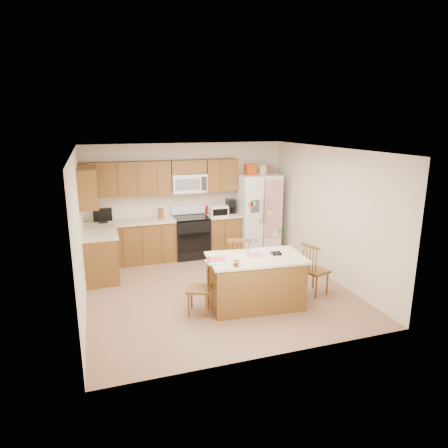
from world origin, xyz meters
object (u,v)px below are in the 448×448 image
object	(u,v)px
stove	(191,236)
windsor_chair_right	(314,270)
windsor_chair_left	(200,288)
refrigerator	(257,212)
windsor_chair_back	(239,266)
island	(255,281)

from	to	relation	value
stove	windsor_chair_right	distance (m)	3.08
windsor_chair_left	windsor_chair_right	bearing A→B (deg)	1.87
refrigerator	windsor_chair_back	bearing A→B (deg)	-120.53
windsor_chair_left	windsor_chair_right	distance (m)	2.08
windsor_chair_back	windsor_chair_right	distance (m)	1.32
island	windsor_chair_right	bearing A→B (deg)	4.29
stove	windsor_chair_back	world-z (taller)	stove
island	windsor_chair_right	world-z (taller)	island
island	windsor_chair_right	xyz separation A→B (m)	(1.15, 0.09, 0.01)
stove	windsor_chair_left	world-z (taller)	stove
stove	windsor_chair_left	size ratio (longest dim) A/B	1.28
island	windsor_chair_back	distance (m)	0.60
island	windsor_chair_left	world-z (taller)	island
refrigerator	island	world-z (taller)	refrigerator
stove	island	world-z (taller)	stove
windsor_chair_back	stove	bearing A→B (deg)	99.06
stove	windsor_chair_right	size ratio (longest dim) A/B	1.22
refrigerator	windsor_chair_back	xyz separation A→B (m)	(-1.23, -2.08, -0.44)
stove	refrigerator	world-z (taller)	refrigerator
windsor_chair_left	windsor_chair_back	xyz separation A→B (m)	(0.86, 0.58, 0.07)
refrigerator	island	size ratio (longest dim) A/B	1.23
island	windsor_chair_right	size ratio (longest dim) A/B	1.79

